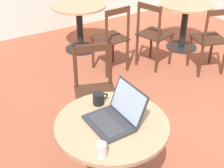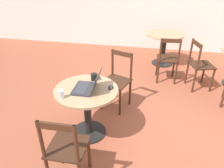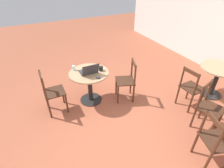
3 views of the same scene
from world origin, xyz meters
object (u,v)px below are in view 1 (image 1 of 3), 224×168
Objects in this scene: cafe_table_far at (79,17)px; chair_near_back at (96,93)px; cafe_table_near at (112,143)px; mouse at (139,102)px; cafe_table_mid at (185,15)px; chair_mid_left at (153,35)px; laptop at (115,116)px; chair_mid_front at (211,40)px; drinking_glass at (101,150)px; chair_far_front at (112,40)px; mug at (99,99)px.

chair_near_back is (-0.74, -1.84, -0.07)m from cafe_table_far.
mouse reaches higher than cafe_table_near.
cafe_table_far is (1.01, 2.58, 0.00)m from cafe_table_near.
cafe_table_mid is 0.89× the size of chair_near_back.
chair_near_back is 1.00× the size of chair_mid_left.
chair_near_back is 2.58× the size of laptop.
cafe_table_near is 0.89× the size of chair_mid_front.
chair_near_back is 1.14m from drinking_glass.
chair_mid_front is 2.58× the size of laptop.
chair_near_back and chair_mid_front have the same top height.
drinking_glass is at bearing -116.50° from chair_near_back.
mouse is (-0.77, -1.66, 0.27)m from chair_far_front.
chair_mid_left is 7.24× the size of mug.
cafe_table_near is 0.89× the size of chair_far_front.
cafe_table_near is at bearing -135.49° from chair_mid_left.
cafe_table_mid is 8.03× the size of mouse.
laptop is 0.25m from mug.
drinking_glass is at bearing -117.64° from mug.
chair_near_back and chair_mid_left have the same top height.
chair_far_front is 1.84m from mug.
cafe_table_near is at bearing -153.56° from chair_mid_front.
cafe_table_mid is at bearing 33.67° from mug.
mouse is at bearing 32.60° from drinking_glass.
chair_mid_front is 7.24× the size of mug.
chair_mid_left is 0.74m from chair_mid_front.
cafe_table_far is at bearing 151.04° from cafe_table_mid.
chair_mid_left is at bearing -58.54° from cafe_table_far.
chair_mid_front and chair_far_front have the same top height.
laptop is at bearing -110.81° from cafe_table_far.
chair_mid_front is (0.53, -0.52, 0.00)m from chair_mid_left.
mouse is at bearing -131.30° from chair_mid_left.
mouse is (-1.32, -1.50, 0.27)m from chair_mid_left.
laptop reaches higher than cafe_table_far.
chair_mid_left reaches higher than mouse.
laptop reaches higher than chair_mid_left.
chair_mid_front reaches higher than cafe_table_far.
drinking_glass is (-0.22, -0.25, 0.24)m from cafe_table_near.
laptop is (-0.98, -2.58, 0.24)m from cafe_table_far.
chair_mid_front is 8.98× the size of mouse.
cafe_table_near is 0.41m from drinking_glass.
cafe_table_mid is 0.89× the size of chair_mid_left.
chair_mid_front reaches higher than mug.
chair_near_back is at bearing -170.14° from chair_mid_front.
cafe_table_mid is 1.00× the size of cafe_table_far.
mug is (-1.58, -1.34, 0.30)m from chair_mid_left.
mouse is (0.27, 0.09, -0.03)m from laptop.
cafe_table_far is (-1.38, 0.76, 0.00)m from cafe_table_mid.
drinking_glass is at bearing -135.06° from chair_mid_left.
chair_far_front is (-1.32, -0.07, -0.07)m from cafe_table_mid.
chair_mid_left is at bearing 44.98° from laptop.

